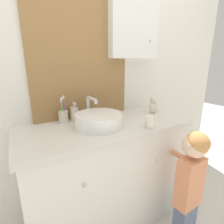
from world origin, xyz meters
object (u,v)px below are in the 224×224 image
Objects in this scene: soap_dispenser at (74,113)px; toothbrush_holder at (63,116)px; teddy_bear at (153,105)px; child_figure at (190,180)px; drinking_cup at (150,122)px; sink_basin at (99,119)px.

toothbrush_holder is at bearing -168.69° from soap_dispenser.
toothbrush_holder is at bearing 169.44° from teddy_bear.
toothbrush_holder reaches higher than child_figure.
teddy_bear is at bearing 77.71° from child_figure.
child_figure is at bearing -102.29° from teddy_bear.
soap_dispenser is at bearing 11.31° from toothbrush_holder.
soap_dispenser is 0.57m from drinking_cup.
sink_basin is at bearing 135.73° from child_figure.
sink_basin reaches higher than soap_dispenser.
soap_dispenser is (0.09, 0.02, 0.00)m from toothbrush_holder.
sink_basin is at bearing -46.47° from toothbrush_holder.
teddy_bear is (0.66, -0.16, 0.02)m from soap_dispenser.
sink_basin is at bearing 144.47° from drinking_cup.
child_figure is at bearing -54.72° from drinking_cup.
child_figure is (0.55, -0.66, -0.38)m from soap_dispenser.
toothbrush_holder is 0.99m from child_figure.
child_figure is 10.53× the size of drinking_cup.
teddy_bear is 0.39m from drinking_cup.
soap_dispenser is 0.68m from teddy_bear.
soap_dispenser is at bearing 132.31° from drinking_cup.
toothbrush_holder is 1.43× the size of soap_dispenser.
child_figure is (0.65, -0.64, -0.37)m from toothbrush_holder.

